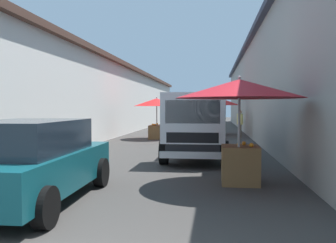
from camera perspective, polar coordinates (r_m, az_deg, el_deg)
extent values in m
plane|color=#3D3A38|center=(16.10, 1.28, -3.68)|extent=(90.00, 90.00, 0.00)
cube|color=silver|center=(20.23, -18.67, 3.24)|extent=(49.50, 7.00, 4.10)
cube|color=#4C3328|center=(20.38, -18.75, 9.35)|extent=(49.80, 7.50, 0.24)
cube|color=gray|center=(19.00, 24.19, 4.89)|extent=(49.50, 7.00, 5.20)
cube|color=#383D4C|center=(19.32, 24.32, 12.97)|extent=(49.80, 7.50, 0.24)
cylinder|color=#9E9EA3|center=(18.72, -1.82, 0.44)|extent=(0.06, 0.06, 2.14)
cone|color=red|center=(18.71, -1.82, 3.11)|extent=(2.41, 2.41, 0.40)
sphere|color=#9E9EA3|center=(18.72, -1.82, 3.84)|extent=(0.07, 0.07, 0.07)
cube|color=brown|center=(18.81, -2.07, -1.72)|extent=(0.82, 0.61, 0.72)
sphere|color=orange|center=(19.05, -2.49, -0.44)|extent=(0.09, 0.09, 0.09)
sphere|color=orange|center=(18.55, -2.26, -0.52)|extent=(0.09, 0.09, 0.09)
sphere|color=orange|center=(19.04, -1.71, -0.44)|extent=(0.09, 0.09, 0.09)
sphere|color=orange|center=(18.73, -2.06, -0.49)|extent=(0.09, 0.09, 0.09)
sphere|color=orange|center=(18.53, -1.78, -0.35)|extent=(0.09, 0.09, 0.09)
cylinder|color=#9E9EA3|center=(21.87, 7.76, 0.90)|extent=(0.06, 0.06, 2.30)
cone|color=red|center=(21.87, 7.78, 3.26)|extent=(2.78, 2.78, 0.50)
sphere|color=#9E9EA3|center=(21.87, 7.78, 4.02)|extent=(0.07, 0.07, 0.07)
cube|color=olive|center=(22.09, 7.99, -0.98)|extent=(0.97, 0.73, 0.85)
sphere|color=orange|center=(22.22, 7.83, 0.25)|extent=(0.09, 0.09, 0.09)
sphere|color=orange|center=(22.25, 7.59, 0.25)|extent=(0.09, 0.09, 0.09)
sphere|color=orange|center=(22.35, 7.35, 0.40)|extent=(0.09, 0.09, 0.09)
sphere|color=orange|center=(21.73, 8.24, 0.20)|extent=(0.09, 0.09, 0.09)
sphere|color=orange|center=(22.24, 8.38, 0.25)|extent=(0.09, 0.09, 0.09)
cylinder|color=#9E9EA3|center=(7.72, 11.28, -1.77)|extent=(0.06, 0.06, 2.27)
cone|color=red|center=(7.71, 11.33, 5.16)|extent=(2.72, 2.72, 0.40)
sphere|color=#9E9EA3|center=(7.73, 11.35, 6.94)|extent=(0.07, 0.07, 0.07)
cube|color=brown|center=(8.03, 11.44, -6.79)|extent=(0.87, 0.80, 0.83)
sphere|color=orange|center=(7.84, 11.28, -3.62)|extent=(0.09, 0.09, 0.09)
sphere|color=orange|center=(8.13, 12.03, -3.41)|extent=(0.09, 0.09, 0.09)
sphere|color=orange|center=(7.79, 13.19, -3.68)|extent=(0.09, 0.09, 0.09)
cube|color=#0F4C56|center=(6.78, -20.94, -7.23)|extent=(3.94, 1.82, 0.64)
cube|color=#19232D|center=(6.58, -21.61, -2.27)|extent=(2.38, 1.57, 0.56)
cube|color=black|center=(8.54, -15.09, -6.71)|extent=(0.14, 1.65, 0.20)
cube|color=silver|center=(8.75, -18.66, -4.69)|extent=(0.07, 0.24, 0.14)
cube|color=silver|center=(8.33, -11.29, -4.96)|extent=(0.07, 0.24, 0.14)
cylinder|color=black|center=(8.38, -22.09, -7.32)|extent=(0.60, 0.22, 0.60)
cylinder|color=black|center=(7.73, -10.64, -7.99)|extent=(0.60, 0.22, 0.60)
cylinder|color=black|center=(5.30, -19.02, -12.86)|extent=(0.60, 0.22, 0.60)
cube|color=black|center=(11.97, 4.62, -3.35)|extent=(4.80, 1.48, 0.36)
cube|color=silver|center=(10.29, 4.18, 0.65)|extent=(1.54, 1.75, 1.40)
cube|color=#19232D|center=(9.55, 3.93, 1.57)|extent=(0.06, 1.47, 0.63)
cube|color=#19232D|center=(10.28, 4.19, 1.62)|extent=(1.05, 1.78, 0.45)
cube|color=black|center=(9.57, 3.91, -2.59)|extent=(0.06, 1.40, 0.28)
cube|color=silver|center=(9.54, 3.88, -5.39)|extent=(0.12, 1.75, 0.18)
cube|color=gray|center=(12.74, 8.51, -1.08)|extent=(3.16, 0.07, 0.50)
cube|color=gray|center=(12.82, 1.14, -1.04)|extent=(3.16, 0.07, 0.50)
cube|color=gray|center=(14.30, 5.11, -0.70)|extent=(0.06, 1.65, 0.50)
cylinder|color=black|center=(10.35, 9.03, -5.03)|extent=(0.72, 0.22, 0.72)
cylinder|color=black|center=(10.45, -0.64, -4.93)|extent=(0.72, 0.22, 0.72)
cylinder|color=black|center=(13.41, 8.68, -3.36)|extent=(0.72, 0.22, 0.72)
cylinder|color=black|center=(13.48, 1.21, -3.30)|extent=(0.72, 0.22, 0.72)
cylinder|color=#665B4C|center=(19.44, 11.46, -1.58)|extent=(0.14, 0.14, 0.75)
cylinder|color=#665B4C|center=(19.59, 11.33, -1.55)|extent=(0.14, 0.14, 0.75)
cube|color=#D8C666|center=(19.48, 11.41, 0.37)|extent=(0.47, 0.30, 0.56)
sphere|color=tan|center=(19.47, 11.42, 1.50)|extent=(0.21, 0.21, 0.21)
cylinder|color=#D8C666|center=(19.22, 11.65, 0.42)|extent=(0.08, 0.08, 0.51)
cylinder|color=#D8C666|center=(19.74, 11.18, 0.48)|extent=(0.08, 0.08, 0.51)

